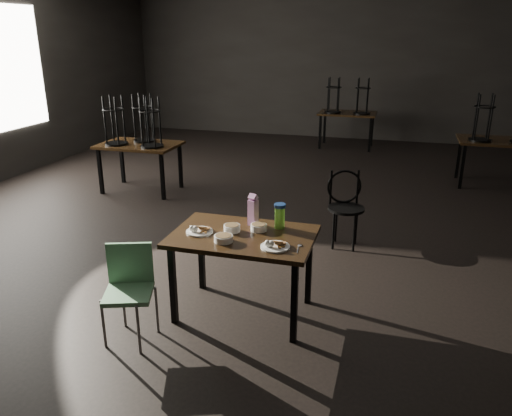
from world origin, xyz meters
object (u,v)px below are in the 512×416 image
(juice_carton, at_px, (253,211))
(bentwood_chair, at_px, (345,202))
(school_chair, at_px, (129,284))
(water_bottle, at_px, (280,216))
(main_table, at_px, (243,243))

(juice_carton, height_order, bentwood_chair, juice_carton)
(bentwood_chair, bearing_deg, school_chair, -138.52)
(juice_carton, bearing_deg, bentwood_chair, 67.00)
(juice_carton, xyz_separation_m, water_bottle, (0.24, -0.01, -0.02))
(main_table, distance_m, water_bottle, 0.40)
(bentwood_chair, xyz_separation_m, school_chair, (-1.44, -2.37, -0.05))
(water_bottle, bearing_deg, school_chair, -141.31)
(school_chair, bearing_deg, main_table, 18.35)
(main_table, xyz_separation_m, water_bottle, (0.26, 0.23, 0.19))
(school_chair, bearing_deg, water_bottle, 19.18)
(bentwood_chair, distance_m, school_chair, 2.77)
(main_table, distance_m, bentwood_chair, 1.90)
(water_bottle, distance_m, school_chair, 1.37)
(juice_carton, height_order, school_chair, juice_carton)
(water_bottle, bearing_deg, bentwood_chair, 75.12)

